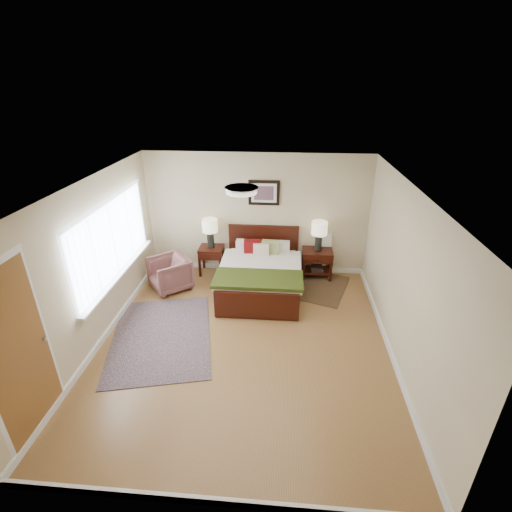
% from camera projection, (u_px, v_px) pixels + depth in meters
% --- Properties ---
extents(floor, '(5.00, 5.00, 0.00)m').
position_uv_depth(floor, '(244.00, 342.00, 5.85)').
color(floor, olive).
rests_on(floor, ground).
extents(back_wall, '(4.50, 0.04, 2.50)m').
position_uv_depth(back_wall, '(257.00, 215.00, 7.56)').
color(back_wall, '#C7B990').
rests_on(back_wall, ground).
extents(front_wall, '(4.50, 0.04, 2.50)m').
position_uv_depth(front_wall, '(209.00, 415.00, 3.07)').
color(front_wall, '#C7B990').
rests_on(front_wall, ground).
extents(left_wall, '(0.04, 5.00, 2.50)m').
position_uv_depth(left_wall, '(92.00, 267.00, 5.48)').
color(left_wall, '#C7B990').
rests_on(left_wall, ground).
extents(right_wall, '(0.04, 5.00, 2.50)m').
position_uv_depth(right_wall, '(404.00, 279.00, 5.14)').
color(right_wall, '#C7B990').
rests_on(right_wall, ground).
extents(ceiling, '(4.50, 5.00, 0.02)m').
position_uv_depth(ceiling, '(241.00, 187.00, 4.77)').
color(ceiling, white).
rests_on(ceiling, back_wall).
extents(window, '(0.11, 2.72, 1.32)m').
position_uv_depth(window, '(114.00, 240.00, 6.05)').
color(window, silver).
rests_on(window, left_wall).
extents(door, '(0.06, 1.00, 2.18)m').
position_uv_depth(door, '(19.00, 356.00, 3.98)').
color(door, silver).
rests_on(door, ground).
extents(ceil_fixture, '(0.44, 0.44, 0.08)m').
position_uv_depth(ceil_fixture, '(242.00, 190.00, 4.78)').
color(ceil_fixture, white).
rests_on(ceil_fixture, ceiling).
extents(bed, '(1.57, 1.88, 1.02)m').
position_uv_depth(bed, '(260.00, 270.00, 7.05)').
color(bed, '#360F08').
rests_on(bed, ground).
extents(wall_art, '(0.62, 0.05, 0.50)m').
position_uv_depth(wall_art, '(264.00, 193.00, 7.31)').
color(wall_art, black).
rests_on(wall_art, back_wall).
extents(nightstand_left, '(0.49, 0.44, 0.59)m').
position_uv_depth(nightstand_left, '(211.00, 253.00, 7.74)').
color(nightstand_left, '#360F08').
rests_on(nightstand_left, ground).
extents(nightstand_right, '(0.61, 0.45, 0.60)m').
position_uv_depth(nightstand_right, '(317.00, 261.00, 7.62)').
color(nightstand_right, '#360F08').
rests_on(nightstand_right, ground).
extents(lamp_left, '(0.31, 0.31, 0.61)m').
position_uv_depth(lamp_left, '(210.00, 228.00, 7.52)').
color(lamp_left, black).
rests_on(lamp_left, nightstand_left).
extents(lamp_right, '(0.31, 0.31, 0.61)m').
position_uv_depth(lamp_right, '(319.00, 231.00, 7.35)').
color(lamp_right, black).
rests_on(lamp_right, nightstand_right).
extents(armchair, '(1.00, 0.99, 0.65)m').
position_uv_depth(armchair, '(170.00, 274.00, 7.22)').
color(armchair, brown).
rests_on(armchair, ground).
extents(rug_persian, '(1.99, 2.46, 0.01)m').
position_uv_depth(rug_persian, '(161.00, 336.00, 5.98)').
color(rug_persian, '#0B0F3B').
rests_on(rug_persian, ground).
extents(rug_navy, '(1.20, 1.47, 0.01)m').
position_uv_depth(rug_navy, '(323.00, 288.00, 7.37)').
color(rug_navy, black).
rests_on(rug_navy, ground).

